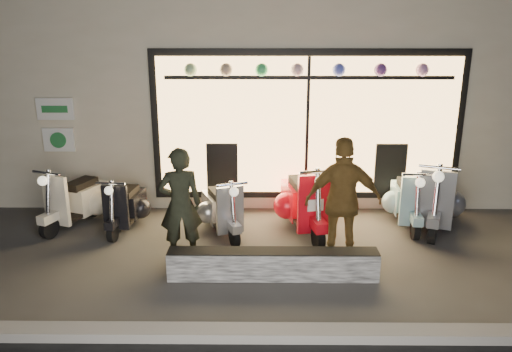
% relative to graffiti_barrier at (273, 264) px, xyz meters
% --- Properties ---
extents(ground, '(40.00, 40.00, 0.00)m').
position_rel_graffiti_barrier_xyz_m(ground, '(-0.15, 0.65, -0.20)').
color(ground, '#383533').
rests_on(ground, ground).
extents(kerb, '(40.00, 0.25, 0.12)m').
position_rel_graffiti_barrier_xyz_m(kerb, '(-0.15, -1.35, -0.14)').
color(kerb, slate).
rests_on(kerb, ground).
extents(shop_building, '(10.20, 6.23, 4.20)m').
position_rel_graffiti_barrier_xyz_m(shop_building, '(-0.15, 5.63, 1.90)').
color(shop_building, beige).
rests_on(shop_building, ground).
extents(graffiti_barrier, '(2.79, 0.28, 0.40)m').
position_rel_graffiti_barrier_xyz_m(graffiti_barrier, '(0.00, 0.00, 0.00)').
color(graffiti_barrier, black).
rests_on(graffiti_barrier, ground).
extents(scooter_silver, '(0.75, 1.32, 0.95)m').
position_rel_graffiti_barrier_xyz_m(scooter_silver, '(-0.82, 1.64, 0.18)').
color(scooter_silver, black).
rests_on(scooter_silver, ground).
extents(scooter_red, '(0.73, 1.64, 1.16)m').
position_rel_graffiti_barrier_xyz_m(scooter_red, '(0.54, 1.74, 0.27)').
color(scooter_red, black).
rests_on(scooter_red, ground).
extents(scooter_black, '(0.49, 1.28, 0.91)m').
position_rel_graffiti_barrier_xyz_m(scooter_black, '(-2.40, 1.81, 0.17)').
color(scooter_black, black).
rests_on(scooter_black, ground).
extents(scooter_cream, '(0.81, 1.43, 1.04)m').
position_rel_graffiti_barrier_xyz_m(scooter_cream, '(-3.24, 1.97, 0.22)').
color(scooter_cream, black).
rests_on(scooter_cream, ground).
extents(scooter_blue, '(0.52, 1.43, 1.02)m').
position_rel_graffiti_barrier_xyz_m(scooter_blue, '(2.34, 2.02, 0.21)').
color(scooter_blue, black).
rests_on(scooter_blue, ground).
extents(scooter_grey, '(0.93, 1.62, 1.17)m').
position_rel_graffiti_barrier_xyz_m(scooter_grey, '(2.81, 1.92, 0.27)').
color(scooter_grey, black).
rests_on(scooter_grey, ground).
extents(man, '(0.67, 0.51, 1.65)m').
position_rel_graffiti_barrier_xyz_m(man, '(-1.30, 0.58, 0.63)').
color(man, black).
rests_on(man, ground).
extents(woman, '(1.07, 0.45, 1.81)m').
position_rel_graffiti_barrier_xyz_m(woman, '(0.99, 0.54, 0.71)').
color(woman, brown).
rests_on(woman, ground).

